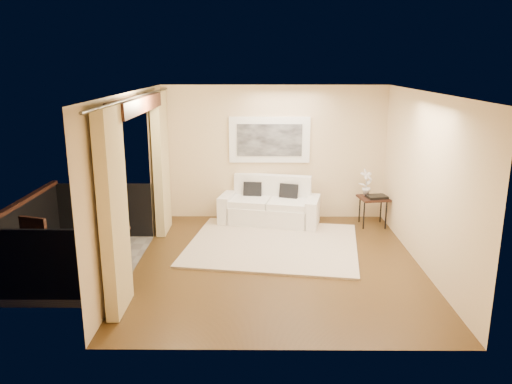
{
  "coord_description": "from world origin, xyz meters",
  "views": [
    {
      "loc": [
        -0.3,
        -7.47,
        3.13
      ],
      "look_at": [
        -0.35,
        0.5,
        1.05
      ],
      "focal_mm": 35.0,
      "sensor_mm": 36.0,
      "label": 1
    }
  ],
  "objects_px": {
    "orchid": "(366,182)",
    "balcony_chair_far": "(111,226)",
    "balcony_chair_near": "(30,248)",
    "bistro_table": "(91,238)",
    "sofa": "(270,207)",
    "ice_bucket": "(81,223)",
    "side_table": "(373,200)"
  },
  "relations": [
    {
      "from": "sofa",
      "to": "side_table",
      "type": "xyz_separation_m",
      "value": [
        2.01,
        -0.16,
        0.19
      ]
    },
    {
      "from": "side_table",
      "to": "orchid",
      "type": "xyz_separation_m",
      "value": [
        -0.12,
        0.14,
        0.32
      ]
    },
    {
      "from": "orchid",
      "to": "bistro_table",
      "type": "distance_m",
      "value": 5.27
    },
    {
      "from": "bistro_table",
      "to": "balcony_chair_far",
      "type": "height_order",
      "value": "balcony_chair_far"
    },
    {
      "from": "balcony_chair_far",
      "to": "sofa",
      "type": "bearing_deg",
      "value": -134.59
    },
    {
      "from": "balcony_chair_far",
      "to": "balcony_chair_near",
      "type": "height_order",
      "value": "balcony_chair_near"
    },
    {
      "from": "balcony_chair_far",
      "to": "balcony_chair_near",
      "type": "xyz_separation_m",
      "value": [
        -0.8,
        -1.16,
        0.07
      ]
    },
    {
      "from": "side_table",
      "to": "balcony_chair_near",
      "type": "height_order",
      "value": "balcony_chair_near"
    },
    {
      "from": "bistro_table",
      "to": "sofa",
      "type": "bearing_deg",
      "value": 43.72
    },
    {
      "from": "bistro_table",
      "to": "ice_bucket",
      "type": "height_order",
      "value": "ice_bucket"
    },
    {
      "from": "sofa",
      "to": "orchid",
      "type": "relative_size",
      "value": 3.93
    },
    {
      "from": "side_table",
      "to": "orchid",
      "type": "relative_size",
      "value": 1.16
    },
    {
      "from": "sofa",
      "to": "ice_bucket",
      "type": "height_order",
      "value": "sofa"
    },
    {
      "from": "sofa",
      "to": "orchid",
      "type": "height_order",
      "value": "orchid"
    },
    {
      "from": "sofa",
      "to": "balcony_chair_near",
      "type": "bearing_deg",
      "value": -127.19
    },
    {
      "from": "sofa",
      "to": "bistro_table",
      "type": "xyz_separation_m",
      "value": [
        -2.71,
        -2.59,
        0.28
      ]
    },
    {
      "from": "sofa",
      "to": "ice_bucket",
      "type": "bearing_deg",
      "value": -127.45
    },
    {
      "from": "orchid",
      "to": "balcony_chair_far",
      "type": "xyz_separation_m",
      "value": [
        -4.53,
        -1.79,
        -0.32
      ]
    },
    {
      "from": "side_table",
      "to": "balcony_chair_far",
      "type": "distance_m",
      "value": 4.94
    },
    {
      "from": "sofa",
      "to": "orchid",
      "type": "distance_m",
      "value": 1.96
    },
    {
      "from": "ice_bucket",
      "to": "side_table",
      "type": "bearing_deg",
      "value": 25.21
    },
    {
      "from": "orchid",
      "to": "bistro_table",
      "type": "relative_size",
      "value": 0.76
    },
    {
      "from": "side_table",
      "to": "bistro_table",
      "type": "height_order",
      "value": "bistro_table"
    },
    {
      "from": "bistro_table",
      "to": "side_table",
      "type": "bearing_deg",
      "value": 27.21
    },
    {
      "from": "sofa",
      "to": "balcony_chair_near",
      "type": "height_order",
      "value": "balcony_chair_near"
    },
    {
      "from": "orchid",
      "to": "balcony_chair_near",
      "type": "xyz_separation_m",
      "value": [
        -5.33,
        -2.95,
        -0.25
      ]
    },
    {
      "from": "orchid",
      "to": "balcony_chair_near",
      "type": "height_order",
      "value": "orchid"
    },
    {
      "from": "bistro_table",
      "to": "ice_bucket",
      "type": "distance_m",
      "value": 0.28
    },
    {
      "from": "orchid",
      "to": "balcony_chair_near",
      "type": "bearing_deg",
      "value": -151.03
    },
    {
      "from": "sofa",
      "to": "balcony_chair_near",
      "type": "relative_size",
      "value": 2.02
    },
    {
      "from": "side_table",
      "to": "ice_bucket",
      "type": "bearing_deg",
      "value": -154.79
    },
    {
      "from": "balcony_chair_far",
      "to": "side_table",
      "type": "bearing_deg",
      "value": -149.53
    }
  ]
}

